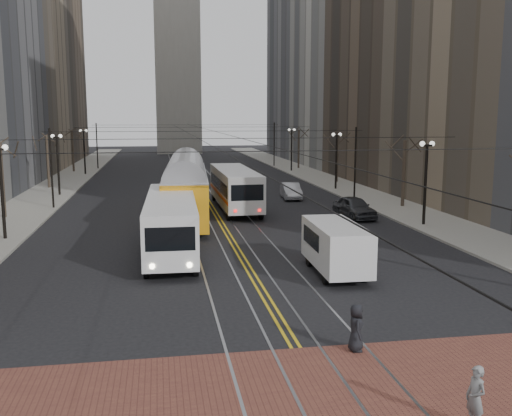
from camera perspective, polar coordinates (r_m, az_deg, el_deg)
name	(u,v)px	position (r m, az deg, el deg)	size (l,w,h in m)	color
ground	(289,337)	(20.24, 3.35, -12.75)	(260.00, 260.00, 0.00)	black
sidewalk_left	(58,187)	(64.61, -19.19, 2.02)	(5.00, 140.00, 0.15)	gray
sidewalk_right	(328,181)	(66.58, 7.20, 2.65)	(5.00, 140.00, 0.15)	gray
crosswalk_band	(322,391)	(16.72, 6.60, -17.73)	(25.00, 6.00, 0.01)	brown
streetcar_rails	(198,185)	(63.87, -5.79, 2.34)	(4.80, 130.00, 0.02)	gray
centre_lines	(198,185)	(63.87, -5.79, 2.34)	(0.42, 130.00, 0.01)	gold
building_left_far	(28,41)	(107.14, -21.86, 15.21)	(16.00, 20.00, 40.00)	brown
building_right_mid	(416,34)	(71.48, 15.67, 16.44)	(16.00, 20.00, 34.00)	brown
building_right_far	(320,47)	(109.17, 6.43, 15.67)	(16.00, 20.00, 40.00)	slate
lamp_posts	(211,174)	(47.47, -4.48, 3.40)	(27.60, 57.20, 5.60)	black
street_trees	(205,167)	(53.91, -5.12, 4.08)	(31.68, 53.28, 5.60)	#382D23
trolley_wires	(205,157)	(53.42, -5.10, 5.08)	(25.96, 120.00, 6.60)	black
transit_bus	(171,225)	(32.14, -8.49, -1.65)	(2.62, 12.56, 3.14)	white
streetcar	(186,194)	(42.50, -7.00, 1.42)	(2.95, 15.88, 3.74)	orange
rear_bus	(235,189)	(46.65, -2.13, 1.88)	(2.72, 12.53, 3.27)	silver
cargo_van	(336,249)	(27.75, 7.98, -4.10)	(2.13, 5.53, 2.45)	silver
sedan_grey	(354,207)	(43.30, 9.81, 0.07)	(1.90, 4.72, 1.61)	#383A3F
sedan_silver	(291,191)	(52.72, 3.51, 1.73)	(1.55, 4.45, 1.47)	#B7B8BF
pedestrian_a	(356,328)	(19.11, 9.97, -11.69)	(0.76, 0.50, 1.56)	black
pedestrian_b	(476,398)	(15.46, 21.10, -17.30)	(0.59, 0.39, 1.61)	gray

